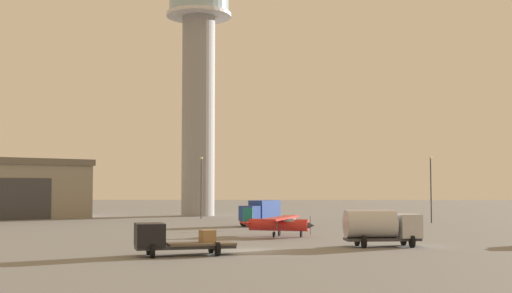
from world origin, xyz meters
The scene contains 8 objects.
ground_plane centered at (0.00, 0.00, 0.00)m, with size 400.00×400.00×0.00m, color slate.
control_tower centered at (-11.16, 62.35, 24.42)m, with size 11.28×11.28×44.11m.
airplane_red centered at (2.22, 14.68, 1.33)m, with size 7.53×9.62×2.84m.
truck_box_blue centered at (0.21, 32.69, 1.76)m, with size 5.27×5.85×3.23m.
truck_fuel_tanker_silver centered at (10.71, 3.87, 1.70)m, with size 6.41×3.71×3.04m.
truck_flatbed_black centered at (-5.67, -3.87, 1.17)m, with size 7.56×4.59×2.35m.
light_post_west centered at (23.46, 40.28, 5.44)m, with size 0.44×0.44×9.19m.
light_post_east centered at (-9.40, 51.32, 5.67)m, with size 0.44×0.44×9.63m.
Camera 1 is at (1.78, -51.70, 4.95)m, focal length 46.64 mm.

